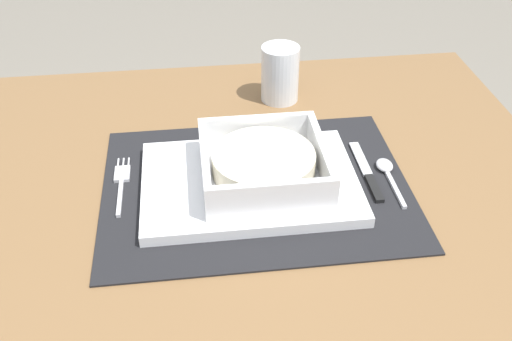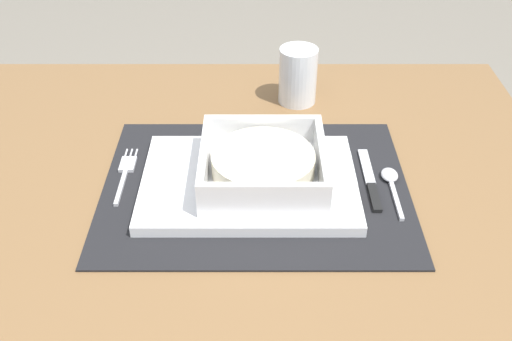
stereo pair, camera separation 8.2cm
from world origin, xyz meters
The scene contains 9 objects.
dining_table centered at (0.00, 0.00, 0.61)m, with size 0.96×0.74×0.71m.
placemat centered at (0.03, -0.02, 0.71)m, with size 0.43×0.33×0.00m, color black.
serving_plate centered at (0.02, -0.02, 0.72)m, with size 0.30×0.21×0.02m, color white.
porridge_bowl centered at (0.04, -0.02, 0.75)m, with size 0.17×0.17×0.05m.
fork centered at (-0.16, 0.01, 0.71)m, with size 0.02×0.13×0.00m.
spoon centered at (0.22, -0.01, 0.72)m, with size 0.02×0.11×0.01m.
butter_knife centered at (0.19, -0.02, 0.71)m, with size 0.01×0.14×0.01m.
bread_knife centered at (0.16, -0.02, 0.71)m, with size 0.01×0.14×0.01m.
drinking_glass centered at (0.10, 0.23, 0.75)m, with size 0.06×0.06×0.10m.
Camera 2 is at (0.03, -0.68, 1.23)m, focal length 41.57 mm.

